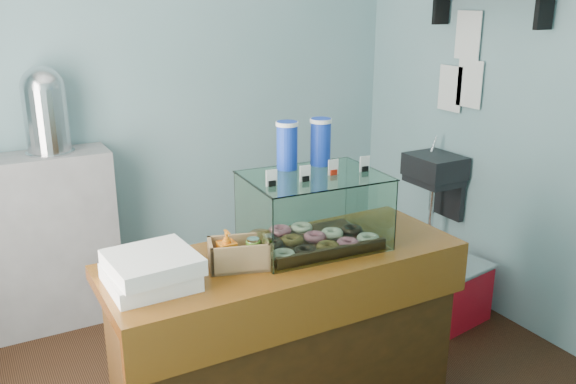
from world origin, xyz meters
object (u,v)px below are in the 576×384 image
counter (286,342)px  display_case (311,206)px  coffee_urn (45,108)px  red_cooler (452,292)px

counter → display_case: (0.17, 0.07, 0.62)m
display_case → coffee_urn: 1.78m
counter → display_case: display_case is taller
coffee_urn → display_case: bearing=-59.6°
counter → display_case: 0.64m
counter → red_cooler: counter is taller
display_case → coffee_urn: coffee_urn is taller
display_case → coffee_urn: (-0.89, 1.52, 0.29)m
counter → red_cooler: (1.41, 0.38, -0.26)m
coffee_urn → red_cooler: size_ratio=1.05×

